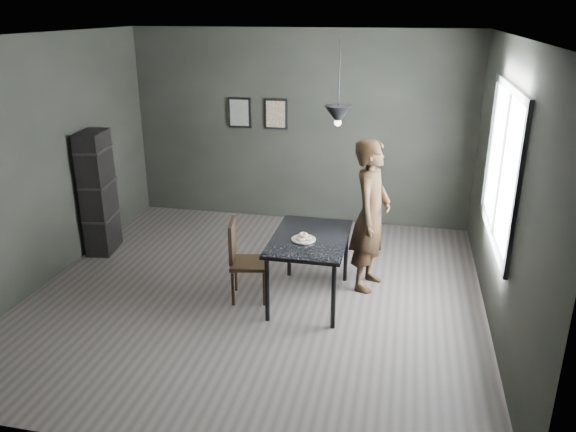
% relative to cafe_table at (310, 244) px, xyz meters
% --- Properties ---
extents(ground, '(5.00, 5.00, 0.00)m').
position_rel_cafe_table_xyz_m(ground, '(-0.60, 0.00, -0.67)').
color(ground, '#36312E').
rests_on(ground, ground).
extents(back_wall, '(5.00, 0.10, 2.80)m').
position_rel_cafe_table_xyz_m(back_wall, '(-0.60, 2.50, 0.73)').
color(back_wall, black).
rests_on(back_wall, ground).
extents(ceiling, '(5.00, 5.00, 0.02)m').
position_rel_cafe_table_xyz_m(ceiling, '(-0.60, 0.00, 2.13)').
color(ceiling, silver).
rests_on(ceiling, ground).
extents(window_assembly, '(0.04, 1.96, 1.56)m').
position_rel_cafe_table_xyz_m(window_assembly, '(1.87, 0.20, 0.93)').
color(window_assembly, white).
rests_on(window_assembly, ground).
extents(cafe_table, '(0.80, 1.20, 0.75)m').
position_rel_cafe_table_xyz_m(cafe_table, '(0.00, 0.00, 0.00)').
color(cafe_table, black).
rests_on(cafe_table, ground).
extents(white_plate, '(0.23, 0.23, 0.01)m').
position_rel_cafe_table_xyz_m(white_plate, '(-0.05, -0.11, 0.08)').
color(white_plate, silver).
rests_on(white_plate, cafe_table).
extents(donut_pile, '(0.16, 0.17, 0.08)m').
position_rel_cafe_table_xyz_m(donut_pile, '(-0.05, -0.11, 0.12)').
color(donut_pile, beige).
rests_on(donut_pile, white_plate).
extents(woman, '(0.55, 0.71, 1.74)m').
position_rel_cafe_table_xyz_m(woman, '(0.61, 0.47, 0.20)').
color(woman, black).
rests_on(woman, ground).
extents(wood_chair, '(0.47, 0.47, 0.91)m').
position_rel_cafe_table_xyz_m(wood_chair, '(-0.73, -0.12, -0.15)').
color(wood_chair, black).
rests_on(wood_chair, ground).
extents(shelf_unit, '(0.38, 0.57, 1.60)m').
position_rel_cafe_table_xyz_m(shelf_unit, '(-2.92, 0.77, 0.13)').
color(shelf_unit, black).
rests_on(shelf_unit, ground).
extents(pendant_lamp, '(0.28, 0.28, 0.86)m').
position_rel_cafe_table_xyz_m(pendant_lamp, '(0.25, 0.10, 1.38)').
color(pendant_lamp, black).
rests_on(pendant_lamp, ground).
extents(framed_print_left, '(0.34, 0.04, 0.44)m').
position_rel_cafe_table_xyz_m(framed_print_left, '(-1.50, 2.47, 0.93)').
color(framed_print_left, black).
rests_on(framed_print_left, ground).
extents(framed_print_right, '(0.34, 0.04, 0.44)m').
position_rel_cafe_table_xyz_m(framed_print_right, '(-0.95, 2.47, 0.93)').
color(framed_print_right, black).
rests_on(framed_print_right, ground).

